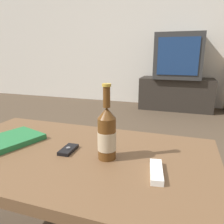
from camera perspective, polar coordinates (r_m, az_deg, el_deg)
The scene contains 8 objects.
back_wall at distance 3.80m, azimuth 12.94°, elevation 21.64°, with size 8.00×0.05×2.60m.
coffee_table at distance 0.95m, azimuth -10.34°, elevation -13.87°, with size 1.14×0.65×0.45m.
tv_stand at distance 3.51m, azimuth 16.31°, elevation 4.60°, with size 1.07×0.44×0.48m.
television at distance 3.45m, azimuth 17.00°, elevation 13.79°, with size 0.66×0.56×0.64m.
beer_bottle at distance 0.82m, azimuth -1.35°, elevation -5.69°, with size 0.07×0.07×0.29m.
cell_phone at distance 0.92m, azimuth -11.44°, elevation -9.68°, with size 0.05×0.10×0.02m.
remote_control at distance 0.76m, azimuth 11.51°, elevation -15.00°, with size 0.06×0.15×0.02m.
table_book at distance 1.09m, azimuth -24.85°, elevation -6.56°, with size 0.26×0.30×0.02m.
Camera 1 is at (0.42, -0.72, 0.84)m, focal length 35.00 mm.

